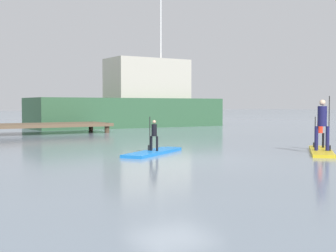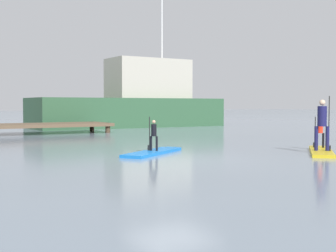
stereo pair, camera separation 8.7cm
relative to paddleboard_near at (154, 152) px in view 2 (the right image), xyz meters
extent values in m
plane|color=gray|center=(-0.30, -1.63, -0.05)|extent=(240.00, 240.00, 0.00)
cube|color=blue|center=(-0.06, -0.04, 0.00)|extent=(3.04, 2.41, 0.10)
cube|color=blue|center=(1.29, 0.88, 0.00)|extent=(0.50, 0.57, 0.09)
cylinder|color=black|center=(-0.06, 0.09, 0.29)|extent=(0.07, 0.07, 0.49)
cylinder|color=black|center=(0.06, -0.09, 0.29)|extent=(0.07, 0.07, 0.49)
cylinder|color=black|center=(0.00, 0.00, 0.74)|extent=(0.25, 0.25, 0.40)
sphere|color=tan|center=(0.00, 0.00, 1.02)|extent=(0.12, 0.12, 0.12)
cylinder|color=black|center=(-0.09, 0.14, 0.62)|extent=(0.03, 0.03, 1.15)
cube|color=black|center=(-0.09, 0.14, 0.14)|extent=(0.10, 0.13, 0.18)
cube|color=gold|center=(5.01, -2.77, 0.00)|extent=(2.98, 2.88, 0.10)
cube|color=gold|center=(6.29, -1.54, 0.00)|extent=(0.51, 0.52, 0.09)
cylinder|color=#19194C|center=(4.70, -2.82, 0.46)|extent=(0.12, 0.12, 0.82)
cylinder|color=#19194C|center=(4.94, -3.08, 0.46)|extent=(0.12, 0.12, 0.82)
cylinder|color=#19194C|center=(4.82, -2.95, 1.21)|extent=(0.43, 0.43, 0.68)
sphere|color=beige|center=(4.82, -2.95, 1.67)|extent=(0.20, 0.20, 0.20)
cylinder|color=black|center=(4.97, -3.11, 0.97)|extent=(0.03, 0.03, 1.84)
cube|color=black|center=(4.97, -3.11, 0.14)|extent=(0.12, 0.12, 0.18)
cylinder|color=black|center=(5.61, -2.03, 0.31)|extent=(0.08, 0.08, 0.53)
cylinder|color=black|center=(5.77, -2.20, 0.31)|extent=(0.08, 0.08, 0.53)
cylinder|color=red|center=(5.69, -2.11, 0.79)|extent=(0.27, 0.27, 0.43)
sphere|color=#8C664C|center=(5.69, -2.11, 1.09)|extent=(0.13, 0.13, 0.13)
cylinder|color=black|center=(5.58, -1.99, 0.61)|extent=(0.03, 0.03, 1.11)
cube|color=black|center=(5.58, -1.99, 0.14)|extent=(0.12, 0.12, 0.18)
cube|color=#2D5638|center=(8.03, 17.79, 1.01)|extent=(14.41, 4.57, 2.11)
cube|color=#B2AD9E|center=(9.70, 17.80, 3.54)|extent=(6.01, 3.15, 2.96)
cylinder|color=silver|center=(10.90, 17.81, 9.06)|extent=(0.12, 0.12, 8.09)
cube|color=brown|center=(-0.59, 12.98, 0.43)|extent=(8.99, 3.02, 0.18)
cylinder|color=#473828|center=(3.61, 11.77, 0.24)|extent=(0.28, 0.28, 0.57)
cylinder|color=#473828|center=(3.61, 14.19, 0.24)|extent=(0.28, 0.28, 0.57)
camera|label=1|loc=(-7.98, -13.81, 1.60)|focal=50.92mm
camera|label=2|loc=(-7.91, -13.85, 1.60)|focal=50.92mm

